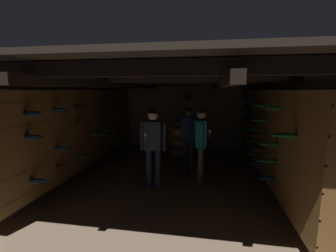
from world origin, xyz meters
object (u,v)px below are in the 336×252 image
(display_bottle, at_px, (177,123))
(person_host_center, at_px, (153,142))
(wine_crate_stack, at_px, (179,142))
(person_guest_far_right, at_px, (189,133))
(person_guest_rear_center, at_px, (190,128))
(person_guest_mid_right, at_px, (201,139))

(display_bottle, bearing_deg, person_host_center, -93.75)
(wine_crate_stack, height_order, display_bottle, display_bottle)
(wine_crate_stack, distance_m, person_guest_far_right, 1.42)
(wine_crate_stack, relative_size, person_guest_rear_center, 0.54)
(display_bottle, distance_m, person_guest_mid_right, 2.17)
(wine_crate_stack, distance_m, person_guest_mid_right, 2.23)
(wine_crate_stack, bearing_deg, person_guest_far_right, -72.53)
(display_bottle, relative_size, person_guest_rear_center, 0.21)
(wine_crate_stack, xyz_separation_m, person_guest_rear_center, (0.39, -0.63, 0.55))
(wine_crate_stack, height_order, person_guest_rear_center, person_guest_rear_center)
(person_guest_far_right, xyz_separation_m, person_guest_mid_right, (0.32, -0.79, 0.02))
(person_host_center, relative_size, person_guest_far_right, 1.03)
(display_bottle, bearing_deg, wine_crate_stack, 17.86)
(display_bottle, height_order, person_guest_mid_right, person_guest_mid_right)
(display_bottle, height_order, person_guest_far_right, person_guest_far_right)
(display_bottle, relative_size, person_guest_far_right, 0.22)
(person_host_center, bearing_deg, wine_crate_stack, 84.64)
(person_guest_mid_right, bearing_deg, person_guest_far_right, 112.24)
(person_guest_rear_center, relative_size, person_guest_mid_right, 1.01)
(display_bottle, bearing_deg, person_guest_mid_right, -68.64)
(display_bottle, relative_size, person_guest_mid_right, 0.21)
(wine_crate_stack, xyz_separation_m, person_host_center, (-0.24, -2.51, 0.56))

